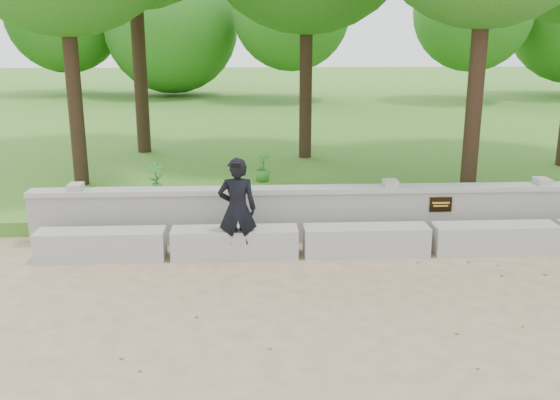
{
  "coord_description": "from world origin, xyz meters",
  "views": [
    {
      "loc": [
        -2.77,
        -7.03,
        3.34
      ],
      "look_at": [
        -2.31,
        1.95,
        0.87
      ],
      "focal_mm": 40.0,
      "sensor_mm": 36.0,
      "label": 1
    }
  ],
  "objects": [
    {
      "name": "ground",
      "position": [
        0.0,
        0.0,
        0.0
      ],
      "size": [
        80.0,
        80.0,
        0.0
      ],
      "primitive_type": "plane",
      "color": "tan",
      "rests_on": "ground"
    },
    {
      "name": "shrub_a",
      "position": [
        -4.59,
        4.93,
        0.55
      ],
      "size": [
        0.38,
        0.33,
        0.6
      ],
      "primitive_type": "imported",
      "rotation": [
        0.0,
        0.0,
        0.44
      ],
      "color": "#36842D",
      "rests_on": "lawn"
    },
    {
      "name": "parapet_wall",
      "position": [
        0.0,
        2.6,
        0.46
      ],
      "size": [
        12.5,
        0.35,
        0.9
      ],
      "color": "#A09D97",
      "rests_on": "ground"
    },
    {
      "name": "shrub_d",
      "position": [
        -2.49,
        5.71,
        0.55
      ],
      "size": [
        0.45,
        0.45,
        0.61
      ],
      "primitive_type": "imported",
      "rotation": [
        0.0,
        0.0,
        5.62
      ],
      "color": "#36842D",
      "rests_on": "lawn"
    },
    {
      "name": "lawn",
      "position": [
        0.0,
        14.0,
        0.12
      ],
      "size": [
        40.0,
        22.0,
        0.25
      ],
      "primitive_type": "cube",
      "color": "#36751C",
      "rests_on": "ground"
    },
    {
      "name": "man_main",
      "position": [
        -2.95,
        1.8,
        0.78
      ],
      "size": [
        0.58,
        0.52,
        1.56
      ],
      "color": "black",
      "rests_on": "ground"
    },
    {
      "name": "concrete_bench",
      "position": [
        0.0,
        1.9,
        0.22
      ],
      "size": [
        11.9,
        0.45,
        0.45
      ],
      "color": "#AAA8A1",
      "rests_on": "ground"
    }
  ]
}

